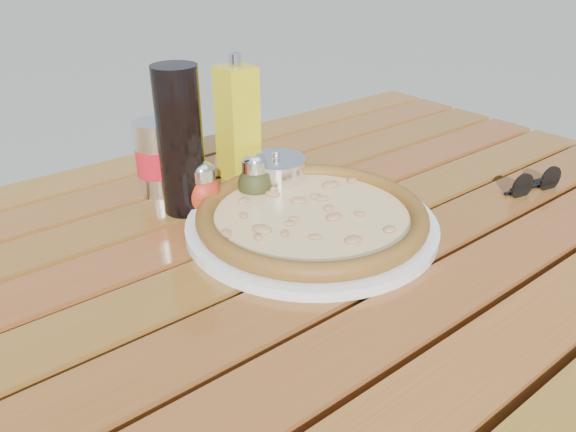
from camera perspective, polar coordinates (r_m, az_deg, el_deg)
table at (r=0.82m, az=0.88°, el=-7.07°), size 1.40×0.90×0.75m
plate at (r=0.81m, az=2.40°, el=-0.83°), size 0.47×0.47×0.01m
pizza at (r=0.80m, az=2.42°, el=0.17°), size 0.44×0.44×0.03m
pepper_shaker at (r=0.85m, az=-8.65°, el=2.79°), size 0.07×0.07×0.08m
oregano_shaker at (r=0.87m, az=-3.37°, el=3.68°), size 0.07×0.07×0.08m
dark_bottle at (r=0.84m, az=-10.86°, el=7.44°), size 0.08×0.08×0.22m
soda_can at (r=0.92m, az=-13.16°, el=5.72°), size 0.09×0.09×0.12m
olive_oil_cruet at (r=0.95m, az=-5.15°, el=9.38°), size 0.06×0.06×0.21m
parmesan_tin at (r=0.91m, az=-1.19°, el=4.20°), size 0.12×0.12×0.07m
sunglasses at (r=1.00m, az=23.81°, el=3.06°), size 0.11×0.04×0.04m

